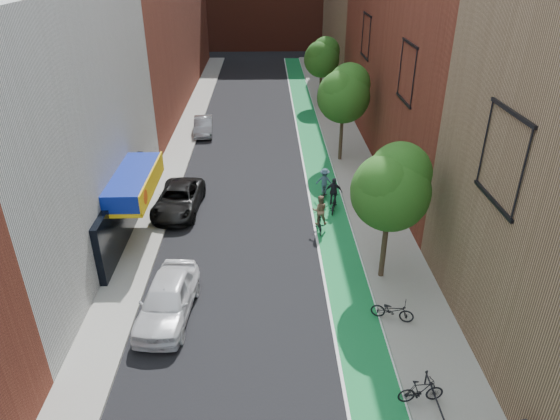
{
  "coord_description": "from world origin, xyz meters",
  "views": [
    {
      "loc": [
        0.45,
        -8.59,
        13.51
      ],
      "look_at": [
        1.1,
        13.92,
        1.5
      ],
      "focal_mm": 32.0,
      "sensor_mm": 36.0,
      "label": 1
    }
  ],
  "objects": [
    {
      "name": "building_left_white",
      "position": [
        -11.0,
        14.0,
        6.0
      ],
      "size": [
        8.0,
        20.0,
        12.0
      ],
      "primitive_type": "cube",
      "color": "silver",
      "rests_on": "ground"
    },
    {
      "name": "cyclist_lane_mid",
      "position": [
        4.23,
        16.63,
        0.76
      ],
      "size": [
        1.02,
        1.69,
        1.99
      ],
      "rotation": [
        0.0,
        0.0,
        2.92
      ],
      "color": "black",
      "rests_on": "ground"
    },
    {
      "name": "sidewalk_left",
      "position": [
        -6.0,
        26.0,
        0.07
      ],
      "size": [
        2.0,
        68.0,
        0.15
      ],
      "primitive_type": "cube",
      "color": "gray",
      "rests_on": "ground"
    },
    {
      "name": "cyclist_lane_far",
      "position": [
        3.86,
        18.17,
        0.87
      ],
      "size": [
        1.12,
        1.56,
        1.92
      ],
      "rotation": [
        0.0,
        0.0,
        2.92
      ],
      "color": "black",
      "rests_on": "ground"
    },
    {
      "name": "cyclist_lane_near",
      "position": [
        3.2,
        14.4,
        0.85
      ],
      "size": [
        0.82,
        1.69,
        2.01
      ],
      "rotation": [
        0.0,
        0.0,
        3.17
      ],
      "color": "black",
      "rests_on": "ground"
    },
    {
      "name": "parked_car_silver",
      "position": [
        -4.6,
        30.03,
        0.67
      ],
      "size": [
        1.73,
        4.15,
        1.34
      ],
      "primitive_type": "imported",
      "rotation": [
        0.0,
        0.0,
        0.08
      ],
      "color": "gray",
      "rests_on": "ground"
    },
    {
      "name": "parked_bike_mid",
      "position": [
        5.4,
        2.87,
        0.62
      ],
      "size": [
        1.58,
        0.55,
        0.93
      ],
      "primitive_type": "imported",
      "rotation": [
        0.0,
        0.0,
        1.64
      ],
      "color": "black",
      "rests_on": "sidewalk_right"
    },
    {
      "name": "bike_lane",
      "position": [
        4.0,
        26.0,
        0.01
      ],
      "size": [
        2.0,
        68.0,
        0.01
      ],
      "primitive_type": "cube",
      "color": "#167D40",
      "rests_on": "ground"
    },
    {
      "name": "tree_mid",
      "position": [
        5.65,
        24.02,
        4.89
      ],
      "size": [
        3.55,
        3.53,
        6.74
      ],
      "color": "#332619",
      "rests_on": "ground"
    },
    {
      "name": "parked_bike_far",
      "position": [
        5.4,
        6.97,
        0.6
      ],
      "size": [
        1.81,
        1.13,
        0.9
      ],
      "primitive_type": "imported",
      "rotation": [
        0.0,
        0.0,
        1.23
      ],
      "color": "black",
      "rests_on": "sidewalk_right"
    },
    {
      "name": "tree_near",
      "position": [
        5.65,
        10.02,
        4.66
      ],
      "size": [
        3.4,
        3.36,
        6.42
      ],
      "color": "#332619",
      "rests_on": "ground"
    },
    {
      "name": "sidewalk_right",
      "position": [
        6.5,
        26.0,
        0.07
      ],
      "size": [
        3.0,
        68.0,
        0.15
      ],
      "primitive_type": "cube",
      "color": "gray",
      "rests_on": "ground"
    },
    {
      "name": "tree_far",
      "position": [
        5.65,
        38.02,
        4.5
      ],
      "size": [
        3.3,
        3.25,
        6.21
      ],
      "color": "#332619",
      "rests_on": "ground"
    },
    {
      "name": "parked_car_white",
      "position": [
        -3.64,
        7.64,
        0.83
      ],
      "size": [
        2.34,
        5.0,
        1.66
      ],
      "primitive_type": "imported",
      "rotation": [
        0.0,
        0.0,
        -0.08
      ],
      "color": "white",
      "rests_on": "ground"
    },
    {
      "name": "parked_car_black",
      "position": [
        -4.6,
        16.85,
        0.71
      ],
      "size": [
        2.7,
        5.28,
        1.43
      ],
      "primitive_type": "imported",
      "rotation": [
        0.0,
        0.0,
        -0.06
      ],
      "color": "black",
      "rests_on": "ground"
    }
  ]
}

